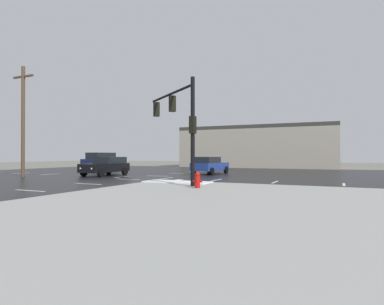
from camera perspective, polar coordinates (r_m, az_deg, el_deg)
ground_plane at (r=25.08m, az=-8.62°, el=-4.48°), size 120.00×120.00×0.00m
road_asphalt at (r=25.08m, az=-8.62°, el=-4.45°), size 44.00×44.00×0.02m
sidewalk_corner at (r=9.23m, az=13.61°, el=-11.02°), size 18.00×18.00×0.14m
snow_strip_curbside at (r=19.10m, az=-2.65°, el=-5.24°), size 4.00×1.60×0.06m
lane_markings at (r=23.27m, az=-8.00°, el=-4.74°), size 36.15×36.15×0.01m
traffic_signal_mast at (r=18.34m, az=-2.31°, el=6.58°), size 4.83×3.90×5.71m
fire_hydrant at (r=15.83m, az=0.98°, el=-4.90°), size 0.48×0.26×0.79m
strip_building_background at (r=46.82m, az=11.71°, el=0.95°), size 21.34×8.00×5.80m
sedan_black at (r=28.19m, az=-14.99°, el=-2.29°), size 2.04×4.55×1.58m
sedan_blue at (r=29.39m, az=3.12°, el=-2.22°), size 2.35×4.65×1.58m
suv_navy at (r=39.86m, az=-15.89°, el=-1.40°), size 2.20×4.85×2.03m
utility_pole_mid at (r=28.79m, az=-27.87°, el=5.27°), size 2.20×0.28×8.79m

